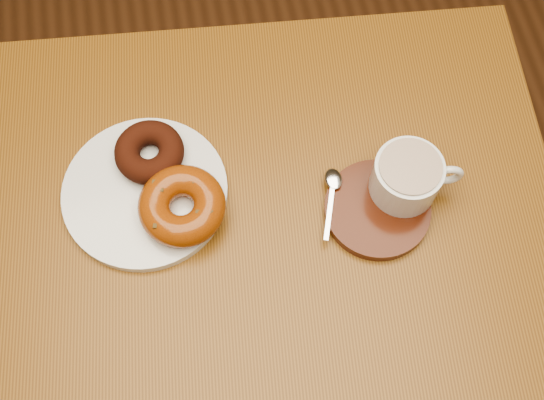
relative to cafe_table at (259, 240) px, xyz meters
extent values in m
cube|color=brown|center=(0.00, 0.00, 0.11)|extent=(0.89, 0.70, 0.03)
cylinder|color=#412612|center=(-0.35, 0.31, -0.28)|extent=(0.05, 0.05, 0.76)
cylinder|color=#412612|center=(0.40, 0.24, -0.28)|extent=(0.05, 0.05, 0.76)
cylinder|color=silver|center=(-0.15, 0.05, 0.13)|extent=(0.25, 0.25, 0.01)
torus|color=#37140B|center=(-0.14, 0.10, 0.16)|extent=(0.11, 0.11, 0.04)
torus|color=#8B3E0F|center=(-0.10, 0.01, 0.16)|extent=(0.13, 0.13, 0.04)
cube|color=#453317|center=(-0.06, 0.01, 0.18)|extent=(0.01, 0.01, 0.00)
cube|color=#453317|center=(-0.07, 0.03, 0.18)|extent=(0.01, 0.01, 0.00)
cube|color=#453317|center=(-0.09, 0.04, 0.18)|extent=(0.01, 0.01, 0.00)
cube|color=#453317|center=(-0.11, 0.04, 0.18)|extent=(0.01, 0.01, 0.00)
cube|color=#453317|center=(-0.13, 0.03, 0.18)|extent=(0.01, 0.01, 0.00)
cube|color=#453317|center=(-0.14, 0.01, 0.18)|extent=(0.01, 0.01, 0.00)
cube|color=#453317|center=(-0.13, -0.02, 0.18)|extent=(0.01, 0.01, 0.00)
cube|color=#453317|center=(-0.11, -0.03, 0.18)|extent=(0.01, 0.01, 0.00)
cube|color=#453317|center=(-0.09, -0.03, 0.18)|extent=(0.01, 0.01, 0.00)
cube|color=#453317|center=(-0.07, -0.02, 0.18)|extent=(0.01, 0.01, 0.00)
cylinder|color=#3D1508|center=(0.16, -0.03, 0.13)|extent=(0.18, 0.18, 0.02)
cylinder|color=silver|center=(0.20, -0.01, 0.17)|extent=(0.09, 0.09, 0.06)
cylinder|color=brown|center=(0.20, -0.01, 0.21)|extent=(0.08, 0.08, 0.00)
torus|color=silver|center=(0.26, -0.02, 0.18)|extent=(0.04, 0.02, 0.04)
ellipsoid|color=silver|center=(0.11, 0.02, 0.15)|extent=(0.02, 0.03, 0.01)
cube|color=silver|center=(0.09, -0.03, 0.14)|extent=(0.03, 0.08, 0.00)
camera|label=1|loc=(-0.05, -0.37, 1.00)|focal=45.00mm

